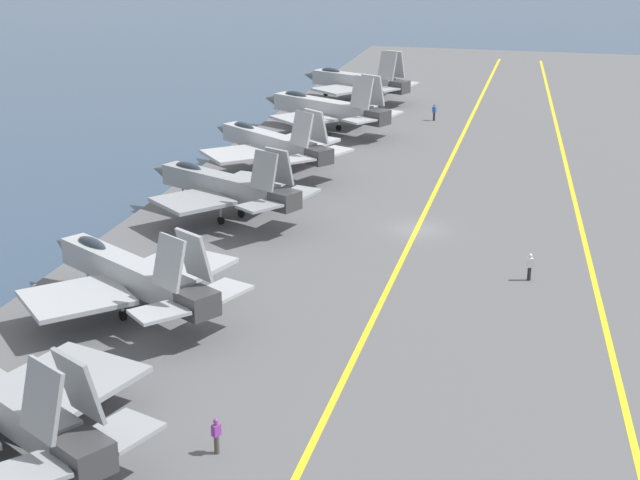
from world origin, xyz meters
TOP-DOWN VIEW (x-y plane):
  - ground_plane at (0.00, 0.00)m, footprint 2000.00×2000.00m
  - carrier_deck at (0.00, 0.00)m, footprint 190.64×44.16m
  - deck_stripe_foul_line at (0.00, -12.14)m, footprint 171.20×12.18m
  - deck_stripe_centerline at (0.00, 0.00)m, footprint 171.58×0.36m
  - parked_jet_third at (-19.43, 14.19)m, footprint 13.33×15.28m
  - parked_jet_fourth at (-1.10, 14.75)m, footprint 12.08×15.04m
  - parked_jet_fifth at (13.32, 15.26)m, footprint 13.49×15.15m
  - parked_jet_sixth at (30.28, 14.39)m, footprint 12.85×16.57m
  - parked_jet_seventh at (47.82, 14.78)m, footprint 12.51×15.40m
  - crew_blue_vest at (38.44, 3.88)m, footprint 0.41×0.46m
  - crew_white_vest at (-8.59, -8.57)m, footprint 0.34×0.43m
  - crew_purple_vest at (-33.27, 3.90)m, footprint 0.46×0.41m

SIDE VIEW (x-z plane):
  - ground_plane at x=0.00m, z-range 0.00..0.00m
  - carrier_deck at x=0.00m, z-range 0.00..0.40m
  - deck_stripe_foul_line at x=0.00m, z-range 0.40..0.41m
  - deck_stripe_centerline at x=0.00m, z-range 0.40..0.41m
  - crew_purple_vest at x=-33.27m, z-range 0.49..2.22m
  - crew_white_vest at x=-8.59m, z-range 0.49..2.31m
  - crew_blue_vest at x=38.44m, z-range 0.49..2.33m
  - parked_jet_seventh at x=47.82m, z-range -0.46..5.97m
  - parked_jet_third at x=-19.43m, z-range -0.24..5.89m
  - parked_jet_sixth at x=30.28m, z-range -0.38..6.17m
  - parked_jet_fifth at x=13.32m, z-range -0.13..6.23m
  - parked_jet_fourth at x=-1.10m, z-range -0.04..6.19m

